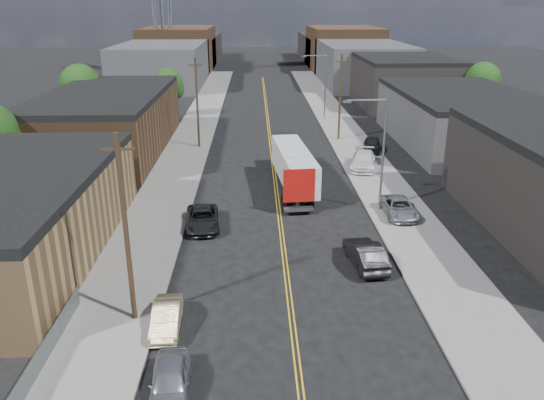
{
  "coord_description": "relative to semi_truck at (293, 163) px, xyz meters",
  "views": [
    {
      "loc": [
        -1.82,
        -13.98,
        15.56
      ],
      "look_at": [
        -0.68,
        20.97,
        2.5
      ],
      "focal_mm": 35.0,
      "sensor_mm": 36.0,
      "label": 1
    }
  ],
  "objects": [
    {
      "name": "ground",
      "position": [
        -1.5,
        28.74,
        -2.13
      ],
      "size": [
        260.0,
        260.0,
        0.0
      ],
      "primitive_type": "plane",
      "color": "black",
      "rests_on": "ground"
    },
    {
      "name": "centerline",
      "position": [
        -1.5,
        13.74,
        -2.13
      ],
      "size": [
        0.32,
        120.0,
        0.01
      ],
      "primitive_type": "cube",
      "color": "gold",
      "rests_on": "ground"
    },
    {
      "name": "sidewalk_left",
      "position": [
        -11.0,
        13.74,
        -2.06
      ],
      "size": [
        5.0,
        140.0,
        0.15
      ],
      "primitive_type": "cube",
      "color": "slate",
      "rests_on": "ground"
    },
    {
      "name": "sidewalk_right",
      "position": [
        8.0,
        13.74,
        -2.06
      ],
      "size": [
        5.0,
        140.0,
        0.15
      ],
      "primitive_type": "cube",
      "color": "slate",
      "rests_on": "ground"
    },
    {
      "name": "warehouse_tan",
      "position": [
        -19.5,
        -13.26,
        0.67
      ],
      "size": [
        12.0,
        22.0,
        5.6
      ],
      "color": "olive",
      "rests_on": "ground"
    },
    {
      "name": "warehouse_brown",
      "position": [
        -19.5,
        12.74,
        1.17
      ],
      "size": [
        12.0,
        26.0,
        6.6
      ],
      "color": "#4C321E",
      "rests_on": "ground"
    },
    {
      "name": "industrial_right_b",
      "position": [
        20.5,
        14.74,
        0.92
      ],
      "size": [
        14.0,
        24.0,
        6.1
      ],
      "color": "#3C3C3F",
      "rests_on": "ground"
    },
    {
      "name": "industrial_right_c",
      "position": [
        20.5,
        40.74,
        1.67
      ],
      "size": [
        14.0,
        22.0,
        7.6
      ],
      "color": "black",
      "rests_on": "ground"
    },
    {
      "name": "skyline_left_a",
      "position": [
        -21.5,
        63.74,
        1.87
      ],
      "size": [
        16.0,
        30.0,
        8.0
      ],
      "primitive_type": "cube",
      "color": "#3C3C3F",
      "rests_on": "ground"
    },
    {
      "name": "skyline_right_a",
      "position": [
        18.5,
        63.74,
        1.87
      ],
      "size": [
        16.0,
        30.0,
        8.0
      ],
      "primitive_type": "cube",
      "color": "#3C3C3F",
      "rests_on": "ground"
    },
    {
      "name": "skyline_left_b",
      "position": [
        -21.5,
        88.74,
        2.87
      ],
      "size": [
        16.0,
        26.0,
        10.0
      ],
      "primitive_type": "cube",
      "color": "#4C321E",
      "rests_on": "ground"
    },
    {
      "name": "skyline_right_b",
      "position": [
        18.5,
        88.74,
        2.87
      ],
      "size": [
        16.0,
        26.0,
        10.0
      ],
      "primitive_type": "cube",
      "color": "#4C321E",
      "rests_on": "ground"
    },
    {
      "name": "skyline_left_c",
      "position": [
        -21.5,
        108.74,
        1.37
      ],
      "size": [
        16.0,
        40.0,
        7.0
      ],
      "primitive_type": "cube",
      "color": "black",
      "rests_on": "ground"
    },
    {
      "name": "skyline_right_c",
      "position": [
        18.5,
        108.74,
        1.37
      ],
      "size": [
        16.0,
        40.0,
        7.0
      ],
      "primitive_type": "cube",
      "color": "black",
      "rests_on": "ground"
    },
    {
      "name": "streetlight_near",
      "position": [
        6.1,
        -6.26,
        3.19
      ],
      "size": [
        3.39,
        0.25,
        9.0
      ],
      "color": "gray",
      "rests_on": "ground"
    },
    {
      "name": "streetlight_far",
      "position": [
        6.1,
        28.74,
        3.19
      ],
      "size": [
        3.39,
        0.25,
        9.0
      ],
      "color": "gray",
      "rests_on": "ground"
    },
    {
      "name": "utility_pole_left_near",
      "position": [
        -9.7,
        -21.26,
        3.01
      ],
      "size": [
        1.6,
        0.26,
        10.0
      ],
      "color": "black",
      "rests_on": "ground"
    },
    {
      "name": "utility_pole_left_far",
      "position": [
        -9.7,
        13.74,
        3.01
      ],
      "size": [
        1.6,
        0.26,
        10.0
      ],
      "color": "black",
      "rests_on": "ground"
    },
    {
      "name": "utility_pole_right",
      "position": [
        6.7,
        16.74,
        3.01
      ],
      "size": [
        1.6,
        0.26,
        10.0
      ],
      "color": "black",
      "rests_on": "ground"
    },
    {
      "name": "chainlink_fence",
      "position": [
        -13.0,
        -27.76,
        -1.48
      ],
      "size": [
        0.05,
        16.0,
        1.22
      ],
      "color": "slate",
      "rests_on": "ground"
    },
    {
      "name": "tree_left_mid",
      "position": [
        -25.44,
        23.74,
        3.35
      ],
      "size": [
        5.1,
        5.04,
        8.37
      ],
      "color": "black",
      "rests_on": "ground"
    },
    {
      "name": "tree_left_far",
      "position": [
        -15.44,
        30.74,
        2.43
      ],
      "size": [
        4.35,
        4.2,
        6.97
      ],
      "color": "black",
      "rests_on": "ground"
    },
    {
      "name": "tree_right_far",
      "position": [
        28.56,
        28.74,
        3.04
      ],
      "size": [
        4.85,
        4.76,
        7.91
      ],
      "color": "black",
      "rests_on": "ground"
    },
    {
      "name": "semi_truck",
      "position": [
        0.0,
        0.0,
        0.0
      ],
      "size": [
        3.45,
        14.52,
        3.75
      ],
      "rotation": [
        0.0,
        0.0,
        0.09
      ],
      "color": "#BCBCBC",
      "rests_on": "ground"
    },
    {
      "name": "car_left_a",
      "position": [
        -7.0,
        -27.01,
        -1.43
      ],
      "size": [
        1.94,
        4.22,
        1.4
      ],
      "primitive_type": "imported",
      "rotation": [
        0.0,
        0.0,
        0.07
      ],
      "color": "#9C9EA1",
      "rests_on": "ground"
    },
    {
      "name": "car_left_b",
      "position": [
        -7.9,
        -22.12,
        -1.49
      ],
      "size": [
        1.52,
        3.94,
        1.28
      ],
      "primitive_type": "imported",
      "rotation": [
        0.0,
        0.0,
        0.04
      ],
      "color": "tan",
      "rests_on": "ground"
    },
    {
      "name": "car_left_c",
      "position": [
        -7.24,
        -9.22,
        -1.43
      ],
      "size": [
        2.81,
        5.27,
        1.41
      ],
      "primitive_type": "imported",
      "rotation": [
        0.0,
        0.0,
        0.09
      ],
      "color": "black",
      "rests_on": "ground"
    },
    {
      "name": "car_right_oncoming",
      "position": [
        3.5,
        -15.58,
        -1.34
      ],
      "size": [
        2.22,
        4.97,
        1.58
      ],
      "primitive_type": "imported",
      "rotation": [
        0.0,
        0.0,
        3.26
      ],
      "color": "black",
      "rests_on": "ground"
    },
    {
      "name": "car_right_lot_a",
      "position": [
        7.65,
        -7.73,
        -1.32
      ],
      "size": [
        2.24,
        4.79,
        1.33
      ],
      "primitive_type": "imported",
      "rotation": [
        0.0,
        0.0,
        0.01
      ],
      "color": "#A2A3A7",
      "rests_on": "sidewalk_right"
    },
    {
      "name": "car_right_lot_b",
      "position": [
        7.33,
        4.74,
        -1.17
      ],
      "size": [
        3.49,
        5.94,
        1.62
      ],
      "primitive_type": "imported",
      "rotation": [
        0.0,
        0.0,
        -0.23
      ],
      "color": "silver",
      "rests_on": "sidewalk_right"
    },
    {
      "name": "car_right_lot_c",
      "position": [
        9.5,
        11.1,
        -1.22
      ],
      "size": [
        2.74,
        4.76,
        1.53
      ],
      "primitive_type": "imported",
      "rotation": [
        0.0,
        0.0,
        -0.22
      ],
      "color": "black",
      "rests_on": "sidewalk_right"
    }
  ]
}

